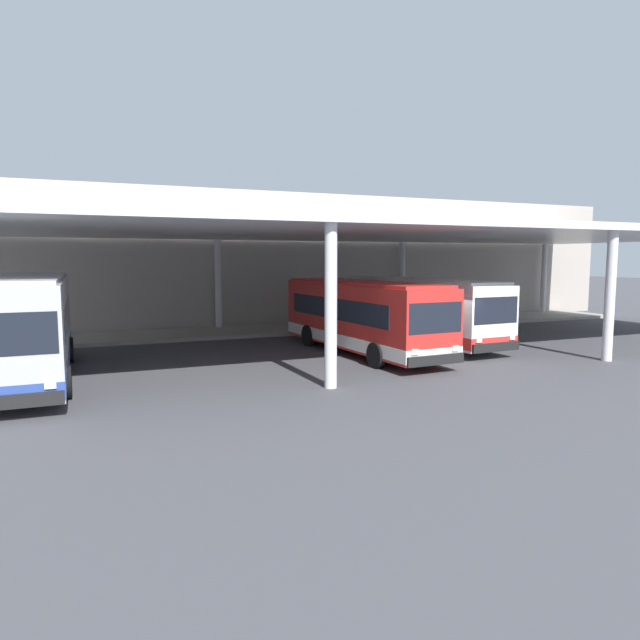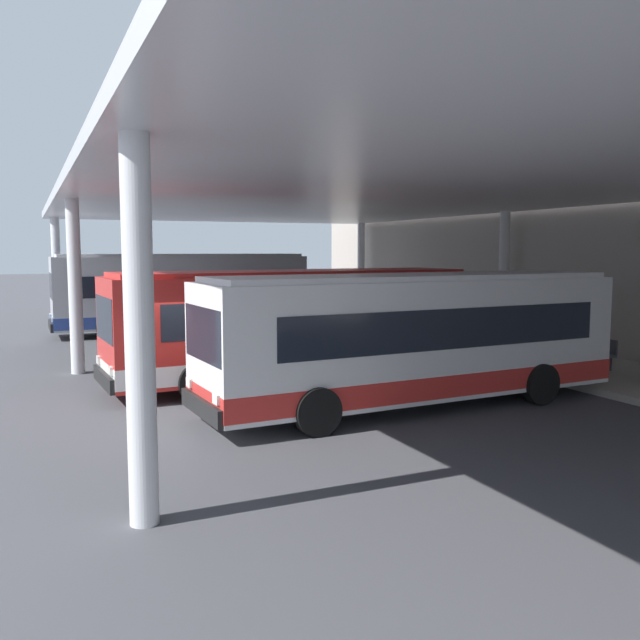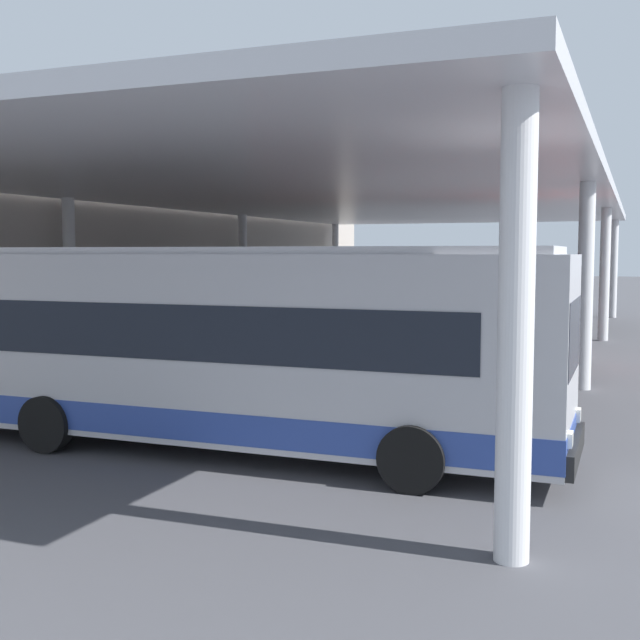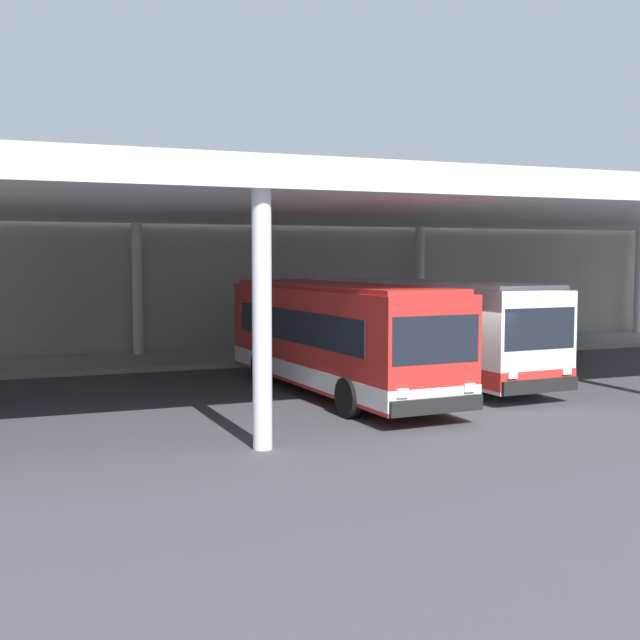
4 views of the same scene
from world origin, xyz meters
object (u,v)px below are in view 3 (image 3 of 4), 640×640
Objects in this scene: bench_waiting at (210,325)px; bus_second_bay at (412,309)px; bus_nearest_bay at (236,347)px; bus_middle_bay at (401,301)px; trash_bin at (240,320)px.

bus_second_bay is at bearing -104.49° from bench_waiting.
bus_middle_bay is at bearing 6.23° from bus_nearest_bay.
bench_waiting is 2.37m from trash_bin.
trash_bin is at bearing -2.66° from bench_waiting.
bus_second_bay reaches higher than bench_waiting.
bus_nearest_bay is at bearing -149.14° from bench_waiting.
bus_nearest_bay is at bearing -173.77° from bus_middle_bay.
bench_waiting is 1.84× the size of trash_bin.
bus_middle_bay is (16.91, 1.85, -0.19)m from bus_nearest_bay.
trash_bin reaches higher than bench_waiting.
bus_middle_bay is 10.88× the size of trash_bin.
bus_middle_bay is at bearing 20.74° from bus_second_bay.
bus_middle_bay is 7.25m from trash_bin.
bench_waiting is (2.26, 8.75, -0.99)m from bus_second_bay.
bus_middle_bay is 5.92× the size of bench_waiting.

